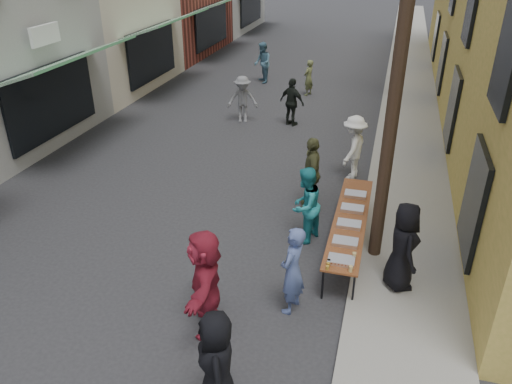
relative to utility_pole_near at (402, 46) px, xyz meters
The scene contains 24 objects.
ground 6.91m from the utility_pole_near, 145.10° to the right, with size 120.00×120.00×0.00m, color #28282B.
sidewalk 12.82m from the utility_pole_near, 86.66° to the left, with size 2.20×60.00×0.10m, color gray.
utility_pole_near is the anchor object (origin of this frame).
serving_table 3.84m from the utility_pole_near, 163.53° to the left, with size 0.70×4.00×0.75m.
catering_tray_sausage 4.04m from the utility_pole_near, 111.72° to the right, with size 0.50×0.33×0.08m, color maroon.
catering_tray_foil_b 3.85m from the utility_pole_near, 125.44° to the right, with size 0.50×0.33×0.08m, color #B2B2B7.
catering_tray_buns 3.76m from the utility_pole_near, 167.90° to the right, with size 0.50×0.33×0.08m, color tan.
catering_tray_foil_d 3.80m from the utility_pole_near, 135.70° to the left, with size 0.50×0.33×0.08m, color #B2B2B7.
catering_tray_buns_end 3.97m from the utility_pole_near, 114.78° to the left, with size 0.50×0.33×0.08m, color tan.
condiment_jar_a 4.19m from the utility_pole_near, 114.46° to the right, with size 0.07×0.07×0.08m, color #A57F26.
condiment_jar_b 4.15m from the utility_pole_near, 115.74° to the right, with size 0.07×0.07×0.08m, color #A57F26.
condiment_jar_c 4.11m from the utility_pole_near, 117.14° to the right, with size 0.07×0.07×0.08m, color #A57F26.
cup_stack 4.09m from the utility_pole_near, 102.67° to the right, with size 0.08×0.08×0.12m, color tan.
guest_front_a 6.17m from the utility_pole_near, 113.04° to the right, with size 0.87×0.57×1.79m, color black.
guest_front_b 4.43m from the utility_pole_near, 122.85° to the right, with size 0.64×0.42×1.76m, color #4C5E94.
guest_front_c 3.95m from the utility_pole_near, behind, with size 0.87×0.68×1.80m, color teal.
guest_front_d 5.31m from the utility_pole_near, 103.28° to the left, with size 1.19×0.68×1.84m, color white.
guest_front_e 4.36m from the utility_pole_near, 133.42° to the left, with size 1.10×0.46×1.88m, color brown.
guest_queue_back 5.37m from the utility_pole_near, 132.32° to the right, with size 1.83×0.58×1.98m, color #A02237.
server 3.68m from the utility_pole_near, 63.67° to the right, with size 0.88×0.57×1.80m, color black.
passerby_left 9.89m from the utility_pole_near, 124.97° to the left, with size 1.10×0.63×1.70m, color slate.
passerby_mid 9.14m from the utility_pole_near, 114.29° to the left, with size 1.01×0.42×1.72m, color black.
passerby_right 12.62m from the utility_pole_near, 107.08° to the left, with size 0.55×0.36×1.50m, color #636B3E.
passerby_far 14.67m from the utility_pole_near, 114.70° to the left, with size 0.89×0.69×1.83m, color teal.
Camera 1 is at (4.22, -6.34, 6.30)m, focal length 35.00 mm.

